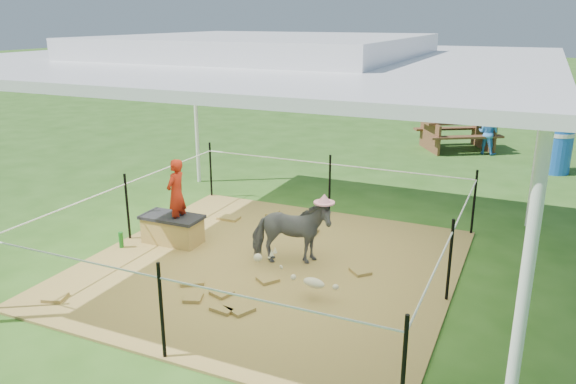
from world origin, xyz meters
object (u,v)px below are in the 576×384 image
at_px(straw_bale, 173,230).
at_px(green_bottle, 121,240).
at_px(pony, 291,233).
at_px(foal, 314,281).
at_px(woman, 176,187).
at_px(trash_barrel, 556,150).
at_px(picnic_table_near, 457,135).
at_px(distant_person, 488,133).

relative_size(straw_bale, green_bottle, 3.60).
height_order(green_bottle, pony, pony).
bearing_deg(green_bottle, foal, -5.60).
relative_size(woman, foal, 1.19).
height_order(pony, foal, pony).
bearing_deg(green_bottle, trash_barrel, 51.51).
relative_size(straw_bale, pony, 0.80).
relative_size(green_bottle, foal, 0.28).
relative_size(foal, picnic_table_near, 0.47).
bearing_deg(pony, straw_bale, 68.27).
bearing_deg(picnic_table_near, straw_bale, -140.89).
bearing_deg(foal, pony, 139.54).
height_order(straw_bale, picnic_table_near, picnic_table_near).
height_order(straw_bale, woman, woman).
xyz_separation_m(foal, trash_barrel, (2.51, 7.22, 0.21)).
relative_size(straw_bale, picnic_table_near, 0.46).
distance_m(pony, picnic_table_near, 7.85).
bearing_deg(distant_person, pony, 96.98).
relative_size(foal, distant_person, 0.81).
bearing_deg(woman, foal, 71.71).
xyz_separation_m(green_bottle, pony, (2.37, 0.48, 0.32)).
height_order(straw_bale, green_bottle, straw_bale).
height_order(foal, distant_person, distant_person).
xyz_separation_m(straw_bale, trash_barrel, (4.96, 6.48, 0.26)).
bearing_deg(woman, picnic_table_near, 160.30).
relative_size(picnic_table_near, distant_person, 1.75).
relative_size(straw_bale, foal, 0.99).
height_order(straw_bale, foal, foal).
bearing_deg(trash_barrel, distant_person, 141.00).
height_order(foal, trash_barrel, trash_barrel).
xyz_separation_m(trash_barrel, picnic_table_near, (-2.17, 1.34, -0.10)).
distance_m(woman, picnic_table_near, 8.28).
xyz_separation_m(pony, trash_barrel, (3.14, 6.45, 0.01)).
height_order(green_bottle, distant_person, distant_person).
height_order(woman, pony, woman).
bearing_deg(green_bottle, pony, 11.50).
distance_m(straw_bale, trash_barrel, 8.16).
bearing_deg(picnic_table_near, distant_person, -44.42).
bearing_deg(distant_person, straw_bale, 84.84).
height_order(pony, picnic_table_near, pony).
distance_m(green_bottle, foal, 3.02).
relative_size(trash_barrel, distant_person, 0.94).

